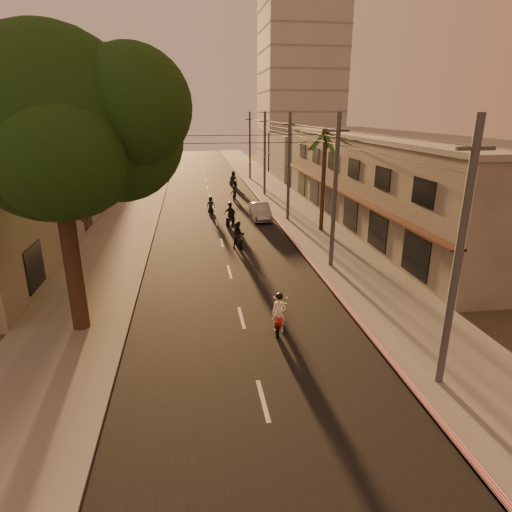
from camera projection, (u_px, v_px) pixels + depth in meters
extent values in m
plane|color=#383023|center=(247.00, 340.00, 17.78)|extent=(160.00, 160.00, 0.00)
cube|color=black|center=(217.00, 222.00, 36.51)|extent=(10.00, 140.00, 0.02)
cube|color=slate|center=(302.00, 219.00, 37.55)|extent=(5.00, 140.00, 0.12)
cube|color=slate|center=(126.00, 225.00, 35.42)|extent=(5.00, 140.00, 0.12)
cube|color=#AF1219|center=(288.00, 235.00, 32.52)|extent=(0.20, 60.00, 0.20)
cube|color=gray|center=(385.00, 181.00, 35.50)|extent=(8.00, 34.00, 7.00)
cube|color=gray|center=(390.00, 136.00, 34.33)|extent=(8.20, 34.20, 0.30)
cube|color=#3E2418|center=(335.00, 187.00, 35.02)|extent=(0.80, 34.00, 0.12)
cube|color=gray|center=(8.00, 216.00, 28.10)|extent=(8.00, 24.00, 5.00)
cube|color=gray|center=(1.00, 176.00, 27.27)|extent=(8.20, 24.20, 0.20)
cube|color=#B7B5B2|center=(300.00, 78.00, 67.99)|extent=(12.00, 12.00, 28.00)
cylinder|color=black|center=(73.00, 264.00, 17.70)|extent=(0.70, 0.70, 6.00)
cylinder|color=black|center=(86.00, 190.00, 17.22)|extent=(1.22, 2.17, 3.04)
cylinder|color=black|center=(43.00, 189.00, 16.30)|extent=(1.31, 1.49, 2.73)
sphere|color=black|center=(53.00, 126.00, 15.93)|extent=(7.20, 7.20, 7.20)
sphere|color=black|center=(119.00, 138.00, 17.34)|extent=(5.20, 5.20, 5.20)
sphere|color=black|center=(11.00, 134.00, 16.52)|extent=(4.80, 4.80, 4.80)
sphere|color=black|center=(60.00, 155.00, 14.62)|extent=(4.60, 4.60, 4.60)
sphere|color=black|center=(132.00, 106.00, 15.66)|extent=(4.40, 4.40, 4.40)
sphere|color=black|center=(96.00, 97.00, 18.00)|extent=(4.40, 4.40, 4.40)
cylinder|color=black|center=(323.00, 183.00, 32.68)|extent=(0.32, 0.32, 7.60)
sphere|color=black|center=(326.00, 132.00, 31.46)|extent=(0.60, 0.60, 0.60)
cylinder|color=#38383A|center=(457.00, 262.00, 13.47)|extent=(0.26, 0.26, 9.00)
cube|color=#38383A|center=(476.00, 148.00, 12.35)|extent=(1.20, 0.12, 0.12)
cylinder|color=#38383A|center=(335.00, 194.00, 24.71)|extent=(0.26, 0.26, 9.00)
cube|color=#38383A|center=(339.00, 131.00, 23.58)|extent=(1.20, 0.12, 0.12)
cylinder|color=#38383A|center=(289.00, 168.00, 35.94)|extent=(0.26, 0.26, 9.00)
cube|color=#38383A|center=(290.00, 124.00, 34.82)|extent=(1.20, 0.12, 0.12)
cylinder|color=#38383A|center=(265.00, 154.00, 47.18)|extent=(0.26, 0.26, 9.00)
cube|color=#38383A|center=(265.00, 121.00, 46.05)|extent=(1.20, 0.12, 0.12)
cylinder|color=#38383A|center=(250.00, 146.00, 58.41)|extent=(0.26, 0.26, 9.00)
cube|color=#38383A|center=(250.00, 119.00, 57.29)|extent=(1.20, 0.12, 0.12)
cube|color=gray|center=(303.00, 156.00, 60.94)|extent=(8.00, 14.00, 6.00)
cube|color=gray|center=(80.00, 177.00, 46.92)|extent=(8.00, 14.00, 4.40)
cube|color=gray|center=(108.00, 151.00, 63.36)|extent=(8.00, 14.00, 7.00)
cylinder|color=black|center=(280.00, 318.00, 19.04)|extent=(0.26, 0.57, 0.57)
cylinder|color=black|center=(278.00, 332.00, 17.86)|extent=(0.26, 0.57, 0.57)
cube|color=maroon|center=(279.00, 320.00, 18.29)|extent=(0.59, 1.14, 0.30)
cube|color=maroon|center=(280.00, 311.00, 18.72)|extent=(0.32, 0.18, 0.61)
cylinder|color=silver|center=(281.00, 303.00, 18.72)|extent=(0.54, 0.20, 0.04)
imported|color=white|center=(279.00, 314.00, 18.20)|extent=(0.84, 0.75, 1.70)
sphere|color=black|center=(280.00, 296.00, 17.94)|extent=(0.30, 0.30, 0.30)
sphere|color=silver|center=(274.00, 297.00, 18.66)|extent=(0.12, 0.12, 0.12)
sphere|color=silver|center=(287.00, 298.00, 18.58)|extent=(0.12, 0.12, 0.12)
cylinder|color=black|center=(236.00, 241.00, 30.38)|extent=(0.18, 0.60, 0.60)
cylinder|color=black|center=(241.00, 246.00, 29.17)|extent=(0.18, 0.60, 0.60)
cube|color=black|center=(239.00, 240.00, 29.61)|extent=(0.44, 1.20, 0.32)
cube|color=black|center=(237.00, 235.00, 30.04)|extent=(0.33, 0.15, 0.64)
cylinder|color=silver|center=(236.00, 230.00, 30.04)|extent=(0.59, 0.11, 0.04)
imported|color=black|center=(238.00, 235.00, 29.51)|extent=(1.04, 0.89, 1.79)
sphere|color=black|center=(238.00, 223.00, 29.24)|extent=(0.32, 0.32, 0.32)
cylinder|color=black|center=(233.00, 220.00, 36.15)|extent=(0.35, 0.61, 0.62)
cylinder|color=black|center=(228.00, 224.00, 34.89)|extent=(0.35, 0.61, 0.62)
cube|color=black|center=(230.00, 218.00, 35.35)|extent=(0.78, 1.24, 0.33)
cube|color=black|center=(232.00, 215.00, 35.80)|extent=(0.35, 0.24, 0.66)
cylinder|color=silver|center=(233.00, 210.00, 35.80)|extent=(0.57, 0.29, 0.04)
imported|color=black|center=(230.00, 215.00, 35.24)|extent=(1.43, 1.27, 1.86)
sphere|color=black|center=(230.00, 204.00, 34.96)|extent=(0.33, 0.33, 0.33)
cylinder|color=black|center=(210.00, 209.00, 40.22)|extent=(0.10, 0.52, 0.52)
cylinder|color=black|center=(211.00, 212.00, 39.13)|extent=(0.10, 0.52, 0.52)
cube|color=black|center=(211.00, 208.00, 39.53)|extent=(0.27, 1.02, 0.28)
cube|color=black|center=(210.00, 206.00, 39.92)|extent=(0.28, 0.10, 0.56)
cylinder|color=silver|center=(210.00, 202.00, 39.92)|extent=(0.51, 0.05, 0.04)
imported|color=black|center=(211.00, 205.00, 39.44)|extent=(0.77, 0.51, 1.56)
sphere|color=black|center=(210.00, 198.00, 39.21)|extent=(0.28, 0.28, 0.28)
cylinder|color=black|center=(235.00, 197.00, 46.10)|extent=(0.20, 0.52, 0.52)
cylinder|color=black|center=(234.00, 199.00, 45.01)|extent=(0.20, 0.52, 0.52)
cube|color=black|center=(234.00, 196.00, 45.41)|extent=(0.48, 1.04, 0.28)
cube|color=black|center=(235.00, 194.00, 45.80)|extent=(0.29, 0.15, 0.55)
cylinder|color=silver|center=(235.00, 190.00, 45.80)|extent=(0.50, 0.15, 0.04)
imported|color=black|center=(234.00, 193.00, 45.33)|extent=(1.25, 1.01, 1.55)
sphere|color=black|center=(234.00, 186.00, 45.09)|extent=(0.28, 0.28, 0.28)
imported|color=gray|center=(260.00, 211.00, 37.40)|extent=(1.58, 4.33, 1.42)
cylinder|color=black|center=(231.00, 183.00, 54.38)|extent=(0.32, 0.62, 0.62)
cylinder|color=black|center=(236.00, 185.00, 53.24)|extent=(0.32, 0.62, 0.62)
cube|color=black|center=(233.00, 182.00, 53.64)|extent=(0.72, 1.25, 0.33)
cube|color=black|center=(231.00, 180.00, 54.05)|extent=(0.35, 0.22, 0.66)
cylinder|color=silver|center=(231.00, 177.00, 54.03)|extent=(0.58, 0.25, 0.04)
imported|color=black|center=(233.00, 179.00, 53.54)|extent=(1.30, 1.20, 1.86)
sphere|color=black|center=(233.00, 172.00, 53.26)|extent=(0.33, 0.33, 0.33)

